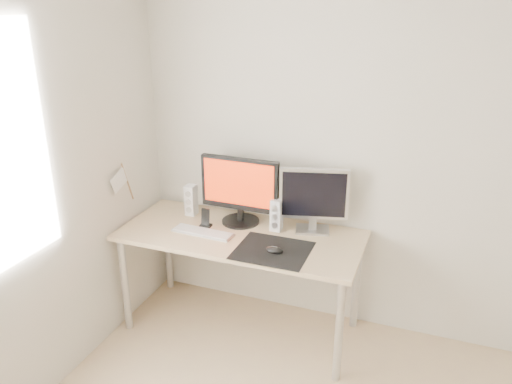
# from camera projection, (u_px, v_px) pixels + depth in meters

# --- Properties ---
(wall_back) EXTENTS (3.50, 0.00, 3.50)m
(wall_back) POSITION_uv_depth(u_px,v_px,m) (399.00, 157.00, 3.12)
(wall_back) COLOR silver
(wall_back) RESTS_ON ground
(mousepad) EXTENTS (0.45, 0.40, 0.00)m
(mousepad) POSITION_uv_depth(u_px,v_px,m) (273.00, 250.00, 3.06)
(mousepad) COLOR black
(mousepad) RESTS_ON desk
(mouse) EXTENTS (0.11, 0.06, 0.04)m
(mouse) POSITION_uv_depth(u_px,v_px,m) (274.00, 250.00, 3.02)
(mouse) COLOR black
(mouse) RESTS_ON mousepad
(desk) EXTENTS (1.60, 0.70, 0.73)m
(desk) POSITION_uv_depth(u_px,v_px,m) (241.00, 244.00, 3.31)
(desk) COLOR #D1B587
(desk) RESTS_ON ground
(main_monitor) EXTENTS (0.55, 0.27, 0.47)m
(main_monitor) POSITION_uv_depth(u_px,v_px,m) (240.00, 188.00, 3.35)
(main_monitor) COLOR black
(main_monitor) RESTS_ON desk
(second_monitor) EXTENTS (0.45, 0.21, 0.43)m
(second_monitor) POSITION_uv_depth(u_px,v_px,m) (314.00, 197.00, 3.24)
(second_monitor) COLOR #B8B8BA
(second_monitor) RESTS_ON desk
(speaker_left) EXTENTS (0.07, 0.08, 0.22)m
(speaker_left) POSITION_uv_depth(u_px,v_px,m) (191.00, 200.00, 3.54)
(speaker_left) COLOR white
(speaker_left) RESTS_ON desk
(speaker_right) EXTENTS (0.07, 0.08, 0.22)m
(speaker_right) POSITION_uv_depth(u_px,v_px,m) (277.00, 215.00, 3.30)
(speaker_right) COLOR white
(speaker_right) RESTS_ON desk
(keyboard) EXTENTS (0.43, 0.14, 0.02)m
(keyboard) POSITION_uv_depth(u_px,v_px,m) (203.00, 232.00, 3.29)
(keyboard) COLOR #B0B0B2
(keyboard) RESTS_ON desk
(phone_dock) EXTENTS (0.07, 0.06, 0.13)m
(phone_dock) POSITION_uv_depth(u_px,v_px,m) (205.00, 221.00, 3.37)
(phone_dock) COLOR black
(phone_dock) RESTS_ON desk
(pennant) EXTENTS (0.01, 0.23, 0.29)m
(pennant) POSITION_uv_depth(u_px,v_px,m) (122.00, 181.00, 3.31)
(pennant) COLOR #A57F54
(pennant) RESTS_ON wall_left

